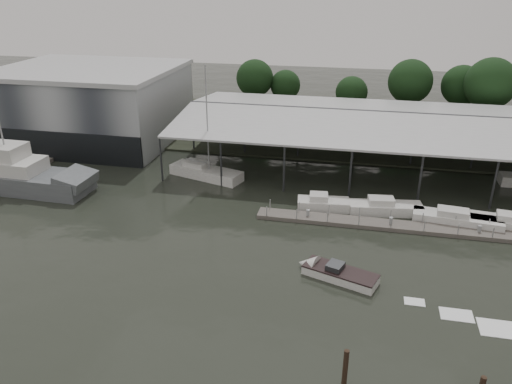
# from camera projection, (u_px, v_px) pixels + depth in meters

# --- Properties ---
(ground) EXTENTS (200.00, 200.00, 0.00)m
(ground) POSITION_uv_depth(u_px,v_px,m) (223.00, 265.00, 41.96)
(ground) COLOR black
(ground) RESTS_ON ground
(land_strip_far) EXTENTS (140.00, 30.00, 0.30)m
(land_strip_far) POSITION_uv_depth(u_px,v_px,m) (294.00, 127.00, 79.54)
(land_strip_far) COLOR #303629
(land_strip_far) RESTS_ON ground
(land_strip_west) EXTENTS (20.00, 40.00, 0.30)m
(land_strip_west) POSITION_uv_depth(u_px,v_px,m) (25.00, 133.00, 76.54)
(land_strip_west) COLOR #303629
(land_strip_west) RESTS_ON ground
(storage_warehouse) EXTENTS (24.50, 20.50, 10.50)m
(storage_warehouse) POSITION_uv_depth(u_px,v_px,m) (91.00, 104.00, 72.09)
(storage_warehouse) COLOR #9CA1A6
(storage_warehouse) RESTS_ON ground
(covered_boat_shed) EXTENTS (58.24, 24.00, 6.96)m
(covered_boat_shed) POSITION_uv_depth(u_px,v_px,m) (416.00, 119.00, 61.29)
(covered_boat_shed) COLOR #B9BBBD
(covered_boat_shed) RESTS_ON ground
(trawler_dock) EXTENTS (3.00, 18.00, 0.50)m
(trawler_dock) POSITION_uv_depth(u_px,v_px,m) (15.00, 175.00, 60.21)
(trawler_dock) COLOR #605B54
(trawler_dock) RESTS_ON ground
(floating_dock) EXTENTS (28.00, 2.00, 1.40)m
(floating_dock) POSITION_uv_depth(u_px,v_px,m) (401.00, 226.00, 47.93)
(floating_dock) COLOR #605B54
(floating_dock) RESTS_ON ground
(grey_trawler) EXTENTS (17.40, 5.30, 8.84)m
(grey_trawler) POSITION_uv_depth(u_px,v_px,m) (19.00, 176.00, 56.21)
(grey_trawler) COLOR #595E63
(grey_trawler) RESTS_ON ground
(white_sailboat) EXTENTS (9.46, 5.23, 13.61)m
(white_sailboat) POSITION_uv_depth(u_px,v_px,m) (205.00, 172.00, 59.83)
(white_sailboat) COLOR white
(white_sailboat) RESTS_ON ground
(speedboat_underway) EXTENTS (17.07, 7.36, 2.00)m
(speedboat_underway) POSITION_uv_depth(u_px,v_px,m) (334.00, 272.00, 40.15)
(speedboat_underway) COLOR white
(speedboat_underway) RESTS_ON ground
(moored_cruiser_0) EXTENTS (5.51, 2.78, 1.70)m
(moored_cruiser_0) POSITION_uv_depth(u_px,v_px,m) (323.00, 203.00, 51.75)
(moored_cruiser_0) COLOR white
(moored_cruiser_0) RESTS_ON ground
(moored_cruiser_1) EXTENTS (7.56, 3.22, 1.70)m
(moored_cruiser_1) POSITION_uv_depth(u_px,v_px,m) (385.00, 207.00, 50.86)
(moored_cruiser_1) COLOR white
(moored_cruiser_1) RESTS_ON ground
(moored_cruiser_2) EXTENTS (8.49, 3.19, 1.70)m
(moored_cruiser_2) POSITION_uv_depth(u_px,v_px,m) (457.00, 219.00, 48.38)
(moored_cruiser_2) COLOR white
(moored_cruiser_2) RESTS_ON ground
(horizon_tree_line) EXTENTS (69.97, 11.06, 11.38)m
(horizon_tree_line) POSITION_uv_depth(u_px,v_px,m) (444.00, 87.00, 77.72)
(horizon_tree_line) COLOR #2F2114
(horizon_tree_line) RESTS_ON ground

